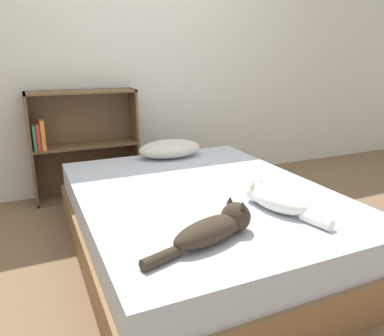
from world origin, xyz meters
The scene contains 7 objects.
ground_plane centered at (0.00, 0.00, 0.00)m, with size 8.00×8.00×0.00m, color brown.
wall_back centered at (0.00, 1.47, 1.25)m, with size 8.00×0.06×2.50m.
bed centered at (0.00, 0.00, 0.21)m, with size 1.52×2.00×0.42m.
pillow centered at (0.10, 0.81, 0.49)m, with size 0.52×0.32×0.14m.
cat_light centered at (0.23, -0.45, 0.48)m, with size 0.25×0.54×0.14m.
cat_dark centered at (-0.23, -0.62, 0.48)m, with size 0.59×0.26×0.16m.
bookshelf centered at (-0.53, 1.35, 0.48)m, with size 0.90×0.26×0.94m.
Camera 1 is at (-0.96, -1.98, 1.23)m, focal length 35.00 mm.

